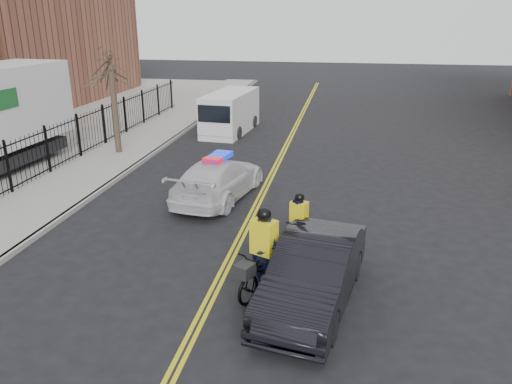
{
  "coord_description": "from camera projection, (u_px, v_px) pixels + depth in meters",
  "views": [
    {
      "loc": [
        2.87,
        -11.33,
        6.3
      ],
      "look_at": [
        0.38,
        2.42,
        1.3
      ],
      "focal_mm": 35.0,
      "sensor_mm": 36.0,
      "label": 1
    }
  ],
  "objects": [
    {
      "name": "street_tree",
      "position": [
        112.0,
        79.0,
        22.46
      ],
      "size": [
        3.2,
        3.2,
        4.8
      ],
      "color": "#33261E",
      "rests_on": "sidewalk"
    },
    {
      "name": "cyclist_far",
      "position": [
        298.0,
        229.0,
        13.83
      ],
      "size": [
        1.02,
        1.77,
        1.73
      ],
      "rotation": [
        0.0,
        0.0,
        -0.34
      ],
      "color": "black",
      "rests_on": "ground"
    },
    {
      "name": "cargo_van",
      "position": [
        230.0,
        113.0,
        27.79
      ],
      "size": [
        2.41,
        5.45,
        2.22
      ],
      "rotation": [
        0.0,
        0.0,
        -0.09
      ],
      "color": "silver",
      "rests_on": "ground"
    },
    {
      "name": "center_line_left",
      "position": [
        269.0,
        176.0,
        20.53
      ],
      "size": [
        0.1,
        60.0,
        0.01
      ],
      "primitive_type": "cube",
      "color": "gold",
      "rests_on": "ground"
    },
    {
      "name": "curb",
      "position": [
        134.0,
        167.0,
        21.5
      ],
      "size": [
        0.2,
        60.0,
        0.15
      ],
      "primitive_type": "cube",
      "color": "gray",
      "rests_on": "ground"
    },
    {
      "name": "cyclist_near",
      "position": [
        264.0,
        263.0,
        11.78
      ],
      "size": [
        1.61,
        2.31,
        2.15
      ],
      "rotation": [
        0.0,
        0.0,
        -0.43
      ],
      "color": "black",
      "rests_on": "ground"
    },
    {
      "name": "police_cruiser",
      "position": [
        219.0,
        179.0,
        17.87
      ],
      "size": [
        2.8,
        5.27,
        1.61
      ],
      "rotation": [
        0.0,
        0.0,
        2.98
      ],
      "color": "silver",
      "rests_on": "ground"
    },
    {
      "name": "iron_fence",
      "position": [
        67.0,
        143.0,
        21.69
      ],
      "size": [
        0.12,
        28.0,
        2.0
      ],
      "primitive_type": null,
      "color": "black",
      "rests_on": "ground"
    },
    {
      "name": "center_line_right",
      "position": [
        273.0,
        176.0,
        20.5
      ],
      "size": [
        0.1,
        60.0,
        0.01
      ],
      "primitive_type": "cube",
      "color": "gold",
      "rests_on": "ground"
    },
    {
      "name": "sidewalk",
      "position": [
        101.0,
        165.0,
        21.75
      ],
      "size": [
        3.0,
        60.0,
        0.15
      ],
      "primitive_type": "cube",
      "color": "gray",
      "rests_on": "ground"
    },
    {
      "name": "dark_sedan",
      "position": [
        313.0,
        273.0,
        11.28
      ],
      "size": [
        2.44,
        4.96,
        1.56
      ],
      "primitive_type": "imported",
      "rotation": [
        0.0,
        0.0,
        -0.17
      ],
      "color": "black",
      "rests_on": "ground"
    },
    {
      "name": "ground",
      "position": [
        225.0,
        268.0,
        13.11
      ],
      "size": [
        120.0,
        120.0,
        0.0
      ],
      "primitive_type": "plane",
      "color": "black",
      "rests_on": "ground"
    }
  ]
}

